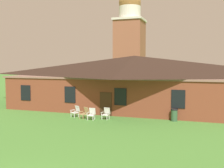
{
  "coord_description": "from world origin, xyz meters",
  "views": [
    {
      "loc": [
        6.56,
        -6.98,
        4.57
      ],
      "look_at": [
        1.2,
        8.88,
        3.31
      ],
      "focal_mm": 42.19,
      "sensor_mm": 36.0,
      "label": 1
    }
  ],
  "objects_px": {
    "lawn_chair_near_door": "(85,113)",
    "lawn_chair_left_end": "(92,114)",
    "trash_bin": "(174,115)",
    "lawn_chair_by_porch": "(76,111)",
    "lawn_chair_middle": "(106,113)"
  },
  "relations": [
    {
      "from": "lawn_chair_left_end",
      "to": "trash_bin",
      "type": "relative_size",
      "value": 0.98
    },
    {
      "from": "lawn_chair_by_porch",
      "to": "lawn_chair_near_door",
      "type": "bearing_deg",
      "value": -21.92
    },
    {
      "from": "lawn_chair_by_porch",
      "to": "lawn_chair_middle",
      "type": "height_order",
      "value": "same"
    },
    {
      "from": "lawn_chair_by_porch",
      "to": "trash_bin",
      "type": "height_order",
      "value": "trash_bin"
    },
    {
      "from": "lawn_chair_near_door",
      "to": "lawn_chair_by_porch",
      "type": "bearing_deg",
      "value": 158.08
    },
    {
      "from": "lawn_chair_left_end",
      "to": "trash_bin",
      "type": "xyz_separation_m",
      "value": [
        6.5,
        1.64,
        -0.0
      ]
    },
    {
      "from": "lawn_chair_near_door",
      "to": "trash_bin",
      "type": "height_order",
      "value": "trash_bin"
    },
    {
      "from": "lawn_chair_by_porch",
      "to": "lawn_chair_middle",
      "type": "distance_m",
      "value": 2.84
    },
    {
      "from": "trash_bin",
      "to": "lawn_chair_left_end",
      "type": "bearing_deg",
      "value": -165.82
    },
    {
      "from": "trash_bin",
      "to": "lawn_chair_middle",
      "type": "bearing_deg",
      "value": -168.56
    },
    {
      "from": "lawn_chair_by_porch",
      "to": "trash_bin",
      "type": "relative_size",
      "value": 0.98
    },
    {
      "from": "trash_bin",
      "to": "lawn_chair_by_porch",
      "type": "bearing_deg",
      "value": -173.07
    },
    {
      "from": "lawn_chair_near_door",
      "to": "lawn_chair_left_end",
      "type": "relative_size",
      "value": 1.0
    },
    {
      "from": "lawn_chair_near_door",
      "to": "lawn_chair_left_end",
      "type": "distance_m",
      "value": 0.78
    },
    {
      "from": "lawn_chair_by_porch",
      "to": "lawn_chair_left_end",
      "type": "relative_size",
      "value": 1.0
    }
  ]
}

